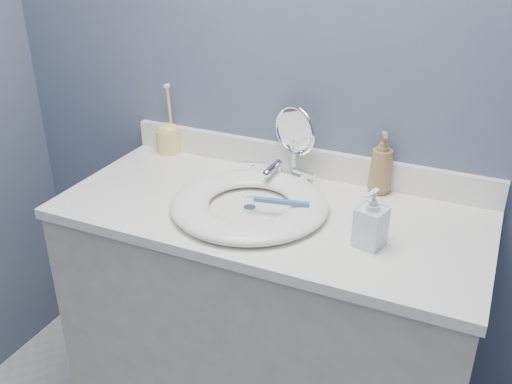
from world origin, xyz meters
The scene contains 12 objects.
back_wall centered at (0.00, 1.25, 1.20)m, with size 2.20×0.02×2.40m, color #49536E.
vanity_cabinet centered at (0.00, 0.97, 0.42)m, with size 1.20×0.55×0.85m, color beige.
countertop centered at (0.00, 0.97, 0.86)m, with size 1.22×0.57×0.03m, color white.
backsplash centered at (0.00, 1.24, 0.93)m, with size 1.22×0.02×0.09m, color white.
basin centered at (-0.05, 0.94, 0.90)m, with size 0.45×0.45×0.04m, color white, non-canonical shape.
drain centered at (-0.05, 0.94, 0.88)m, with size 0.04×0.04×0.01m, color silver.
faucet centered at (-0.05, 1.14, 0.91)m, with size 0.25×0.13×0.07m.
makeup_mirror centered at (-0.01, 1.20, 1.01)m, with size 0.16×0.09×0.24m.
soap_bottle_amber centered at (0.26, 1.21, 0.97)m, with size 0.07×0.07×0.19m, color olive.
soap_bottle_clear centered at (0.31, 0.90, 0.96)m, with size 0.07×0.07×0.15m, color silver.
toothbrush_holder centered at (-0.49, 1.21, 0.94)m, with size 0.09×0.09×0.25m.
toothbrush_lying centered at (0.04, 0.95, 0.92)m, with size 0.17×0.05×0.02m.
Camera 1 is at (0.56, -0.35, 1.65)m, focal length 40.00 mm.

